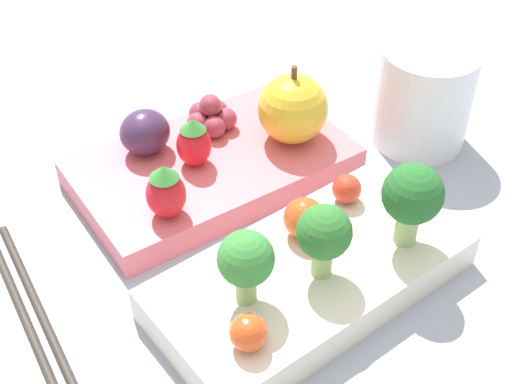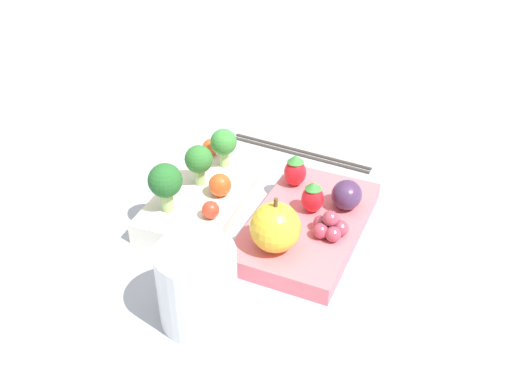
% 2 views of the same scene
% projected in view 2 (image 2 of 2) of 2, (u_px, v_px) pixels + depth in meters
% --- Properties ---
extents(ground_plane, '(4.00, 4.00, 0.00)m').
position_uv_depth(ground_plane, '(253.00, 215.00, 0.69)').
color(ground_plane, '#939EB2').
extents(bento_box_savoury, '(0.21, 0.12, 0.03)m').
position_uv_depth(bento_box_savoury, '(208.00, 193.00, 0.71)').
color(bento_box_savoury, silver).
rests_on(bento_box_savoury, ground_plane).
extents(bento_box_fruit, '(0.21, 0.12, 0.02)m').
position_uv_depth(bento_box_fruit, '(307.00, 225.00, 0.66)').
color(bento_box_fruit, '#DB6670').
rests_on(bento_box_fruit, ground_plane).
extents(broccoli_floret_0, '(0.03, 0.03, 0.05)m').
position_uv_depth(broccoli_floret_0, '(224.00, 143.00, 0.72)').
color(broccoli_floret_0, '#93B770').
rests_on(broccoli_floret_0, bento_box_savoury).
extents(broccoli_floret_1, '(0.04, 0.04, 0.06)m').
position_uv_depth(broccoli_floret_1, '(165.00, 182.00, 0.64)').
color(broccoli_floret_1, '#93B770').
rests_on(broccoli_floret_1, bento_box_savoury).
extents(broccoli_floret_2, '(0.03, 0.03, 0.05)m').
position_uv_depth(broccoli_floret_2, '(199.00, 160.00, 0.68)').
color(broccoli_floret_2, '#93B770').
rests_on(broccoli_floret_2, bento_box_savoury).
extents(cherry_tomato_0, '(0.03, 0.03, 0.03)m').
position_uv_depth(cherry_tomato_0, '(220.00, 185.00, 0.67)').
color(cherry_tomato_0, '#DB4C1E').
rests_on(cherry_tomato_0, bento_box_savoury).
extents(cherry_tomato_1, '(0.02, 0.02, 0.02)m').
position_uv_depth(cherry_tomato_1, '(211.00, 210.00, 0.64)').
color(cherry_tomato_1, red).
rests_on(cherry_tomato_1, bento_box_savoury).
extents(cherry_tomato_2, '(0.02, 0.02, 0.02)m').
position_uv_depth(cherry_tomato_2, '(210.00, 147.00, 0.75)').
color(cherry_tomato_2, '#DB4C1E').
rests_on(cherry_tomato_2, bento_box_savoury).
extents(apple, '(0.05, 0.05, 0.06)m').
position_uv_depth(apple, '(275.00, 227.00, 0.59)').
color(apple, gold).
rests_on(apple, bento_box_fruit).
extents(strawberry_0, '(0.03, 0.03, 0.04)m').
position_uv_depth(strawberry_0, '(295.00, 171.00, 0.70)').
color(strawberry_0, red).
rests_on(strawberry_0, bento_box_fruit).
extents(strawberry_1, '(0.03, 0.03, 0.04)m').
position_uv_depth(strawberry_1, '(313.00, 197.00, 0.65)').
color(strawberry_1, red).
rests_on(strawberry_1, bento_box_fruit).
extents(plum, '(0.04, 0.04, 0.03)m').
position_uv_depth(plum, '(347.00, 195.00, 0.66)').
color(plum, '#42284C').
rests_on(plum, bento_box_fruit).
extents(grape_cluster, '(0.04, 0.04, 0.03)m').
position_uv_depth(grape_cluster, '(330.00, 226.00, 0.62)').
color(grape_cluster, '#93384C').
rests_on(grape_cluster, bento_box_fruit).
extents(drinking_cup, '(0.08, 0.08, 0.08)m').
position_uv_depth(drinking_cup, '(197.00, 286.00, 0.53)').
color(drinking_cup, silver).
rests_on(drinking_cup, ground_plane).
extents(chopsticks_pair, '(0.03, 0.21, 0.01)m').
position_uv_depth(chopsticks_pair, '(298.00, 151.00, 0.81)').
color(chopsticks_pair, '#332D28').
rests_on(chopsticks_pair, ground_plane).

